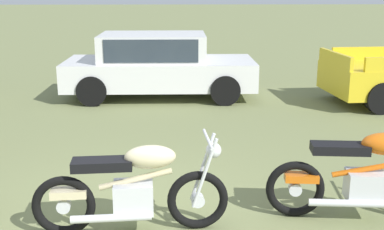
# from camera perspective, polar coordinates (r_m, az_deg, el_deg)

# --- Properties ---
(ground_plane) EXTENTS (120.00, 120.00, 0.00)m
(ground_plane) POSITION_cam_1_polar(r_m,az_deg,el_deg) (5.51, -7.04, -12.07)
(ground_plane) COLOR olive
(motorcycle_cream) EXTENTS (2.01, 0.64, 1.02)m
(motorcycle_cream) POSITION_cam_1_polar(r_m,az_deg,el_deg) (5.08, -6.79, -8.48)
(motorcycle_cream) COLOR black
(motorcycle_cream) RESTS_ON ground
(motorcycle_orange) EXTENTS (2.09, 0.64, 1.02)m
(motorcycle_orange) POSITION_cam_1_polar(r_m,az_deg,el_deg) (5.65, 19.59, -6.72)
(motorcycle_orange) COLOR black
(motorcycle_orange) RESTS_ON ground
(car_white) EXTENTS (4.22, 1.91, 1.43)m
(car_white) POSITION_cam_1_polar(r_m,az_deg,el_deg) (11.14, -4.08, 6.15)
(car_white) COLOR silver
(car_white) RESTS_ON ground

